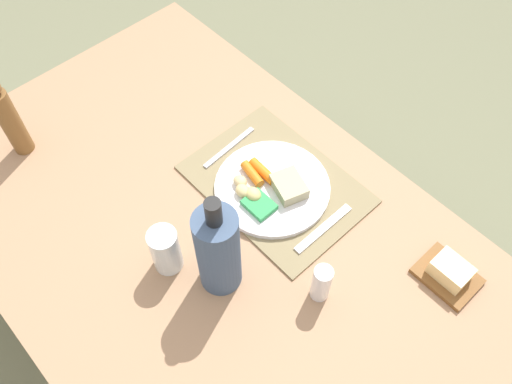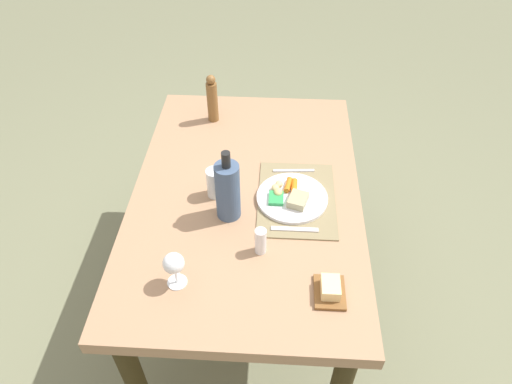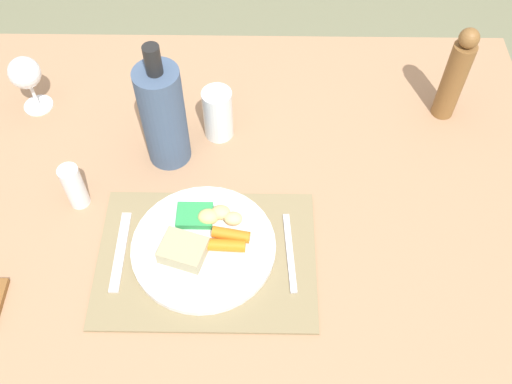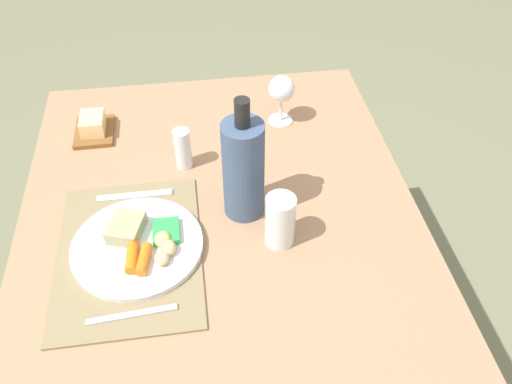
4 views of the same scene
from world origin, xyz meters
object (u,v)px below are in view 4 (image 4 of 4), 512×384
object	(u,v)px
dinner_plate	(139,244)
butter_dish	(93,127)
water_tumbler	(280,223)
salt_shaker	(183,149)
wine_glass	(282,90)
fork	(135,196)
dining_table	(227,282)
cooler_bottle	(243,169)
knife	(132,315)

from	to	relation	value
dinner_plate	butter_dish	xyz separation A→B (m)	(-0.42, -0.13, 0.00)
water_tumbler	salt_shaker	world-z (taller)	water_tumbler
wine_glass	butter_dish	bearing A→B (deg)	-91.60
fork	dining_table	bearing A→B (deg)	43.49
dining_table	dinner_plate	xyz separation A→B (m)	(-0.04, -0.18, 0.11)
dining_table	wine_glass	world-z (taller)	wine_glass
butter_dish	cooler_bottle	size ratio (longest dim) A/B	0.44
dining_table	water_tumbler	world-z (taller)	water_tumbler
wine_glass	butter_dish	size ratio (longest dim) A/B	1.06
dinner_plate	fork	xyz separation A→B (m)	(-0.16, -0.01, -0.01)
knife	cooler_bottle	distance (m)	0.37
wine_glass	salt_shaker	distance (m)	0.31
dinner_plate	butter_dish	world-z (taller)	butter_dish
water_tumbler	wine_glass	world-z (taller)	wine_glass
wine_glass	cooler_bottle	xyz separation A→B (m)	(0.32, -0.14, 0.03)
butter_dish	salt_shaker	distance (m)	0.28
knife	wine_glass	distance (m)	0.69
dining_table	fork	size ratio (longest dim) A/B	7.91
water_tumbler	salt_shaker	distance (m)	0.33
knife	water_tumbler	distance (m)	0.34
dinner_plate	fork	world-z (taller)	dinner_plate
butter_dish	knife	bearing A→B (deg)	11.00
water_tumbler	wine_glass	size ratio (longest dim) A/B	0.89
knife	fork	bearing A→B (deg)	176.43
butter_dish	cooler_bottle	bearing A→B (deg)	47.09
fork	wine_glass	world-z (taller)	wine_glass
fork	wine_glass	xyz separation A→B (m)	(-0.25, 0.39, 0.09)
fork	cooler_bottle	world-z (taller)	cooler_bottle
fork	water_tumbler	size ratio (longest dim) A/B	1.41
fork	knife	distance (m)	0.32
butter_dish	cooler_bottle	distance (m)	0.50
knife	dining_table	bearing A→B (deg)	119.39
knife	butter_dish	bearing A→B (deg)	-172.98
knife	wine_glass	size ratio (longest dim) A/B	1.23
fork	butter_dish	bearing A→B (deg)	-157.23
butter_dish	salt_shaker	size ratio (longest dim) A/B	1.23
knife	dinner_plate	bearing A→B (deg)	172.17
cooler_bottle	wine_glass	bearing A→B (deg)	156.36
butter_dish	salt_shaker	bearing A→B (deg)	54.94
butter_dish	salt_shaker	world-z (taller)	salt_shaker
dinner_plate	fork	distance (m)	0.16
wine_glass	fork	bearing A→B (deg)	-57.20
fork	water_tumbler	world-z (taller)	water_tumbler
knife	wine_glass	bearing A→B (deg)	142.16
knife	butter_dish	distance (m)	0.60
fork	butter_dish	world-z (taller)	butter_dish
dinner_plate	salt_shaker	xyz separation A→B (m)	(-0.26, 0.11, 0.03)
dining_table	wine_glass	distance (m)	0.52
fork	knife	size ratio (longest dim) A/B	1.02
fork	water_tumbler	distance (m)	0.36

